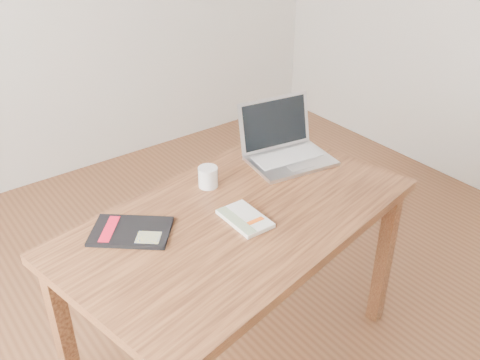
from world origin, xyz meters
TOP-DOWN VIEW (x-y plane):
  - room at (-0.07, 0.00)m, footprint 4.04×4.04m
  - desk at (-0.11, -0.02)m, footprint 1.45×1.00m
  - white_guidebook at (-0.11, -0.06)m, footprint 0.13×0.20m
  - black_guidebook at (-0.48, 0.12)m, footprint 0.32×0.32m
  - laptop at (0.32, 0.22)m, footprint 0.39×0.35m
  - coffee_mug at (-0.08, 0.22)m, footprint 0.11×0.08m

SIDE VIEW (x-z plane):
  - desk at x=-0.11m, z-range 0.29..1.04m
  - black_guidebook at x=-0.48m, z-range 0.75..0.76m
  - white_guidebook at x=-0.11m, z-range 0.75..0.77m
  - coffee_mug at x=-0.08m, z-range 0.75..0.84m
  - laptop at x=0.32m, z-range 0.68..0.92m
  - room at x=-0.07m, z-range 0.01..2.71m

